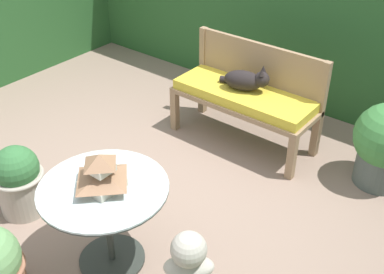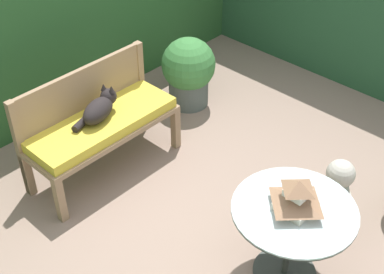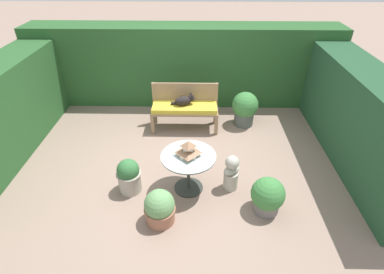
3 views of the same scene
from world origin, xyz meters
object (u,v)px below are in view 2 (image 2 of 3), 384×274
Objects in this scene: pagoda_birdhouse at (297,197)px; garden_bench at (103,127)px; patio_table at (292,223)px; garden_bust at (336,193)px; potted_plant_patio_mid at (188,71)px; cat at (99,108)px.

garden_bench is at bearing 94.16° from pagoda_birdhouse.
patio_table is 0.64m from garden_bust.
pagoda_birdhouse is at bearing -119.05° from potted_plant_patio_mid.
garden_bench is at bearing -171.29° from potted_plant_patio_mid.
patio_table is (0.12, -1.68, -0.12)m from cat.
cat is 0.79× the size of garden_bust.
garden_bust is 1.87m from potted_plant_patio_mid.
pagoda_birdhouse reaches higher than cat.
garden_bench is 1.16m from potted_plant_patio_mid.
cat is 0.67× the size of potted_plant_patio_mid.
garden_bench is 1.62× the size of patio_table.
cat reaches higher than potted_plant_patio_mid.
garden_bench is 1.67m from patio_table.
potted_plant_patio_mid reaches higher than garden_bench.
potted_plant_patio_mid is at bearing 60.95° from pagoda_birdhouse.
potted_plant_patio_mid is at bearing 8.71° from garden_bench.
garden_bench is 2.19× the size of garden_bust.
cat reaches higher than garden_bust.
pagoda_birdhouse is 0.74m from garden_bust.
garden_bust is at bearing 2.43° from patio_table.
potted_plant_patio_mid is (1.02, 1.84, -0.34)m from pagoda_birdhouse.
garden_bench is 1.80m from garden_bust.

